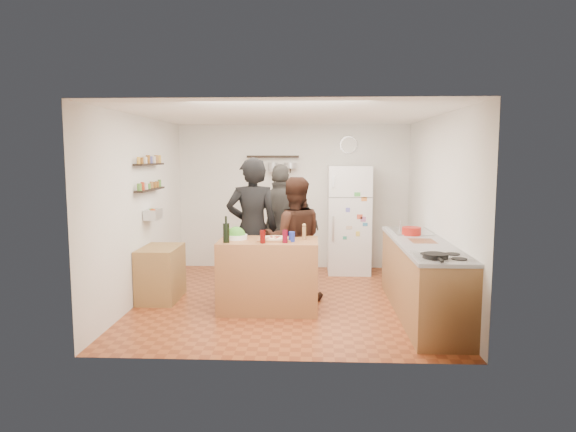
{
  "coord_description": "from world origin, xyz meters",
  "views": [
    {
      "loc": [
        0.32,
        -6.84,
        1.98
      ],
      "look_at": [
        0.0,
        0.1,
        1.15
      ],
      "focal_mm": 32.0,
      "sensor_mm": 36.0,
      "label": 1
    }
  ],
  "objects_px": {
    "salt_canister": "(292,237)",
    "prep_island": "(269,275)",
    "person_center": "(294,239)",
    "side_table": "(161,273)",
    "counter_run": "(422,279)",
    "wine_bottle": "(226,233)",
    "person_left": "(252,229)",
    "wall_clock": "(349,145)",
    "pepper_mill": "(304,233)",
    "salad_bowl": "(236,237)",
    "person_back": "(282,227)",
    "skillet": "(435,256)",
    "fridge": "(349,219)",
    "red_bowl": "(411,231)"
  },
  "relations": [
    {
      "from": "counter_run",
      "to": "skillet",
      "type": "distance_m",
      "value": 1.15
    },
    {
      "from": "skillet",
      "to": "fridge",
      "type": "bearing_deg",
      "value": 101.04
    },
    {
      "from": "pepper_mill",
      "to": "salad_bowl",
      "type": "bearing_deg",
      "value": 180.0
    },
    {
      "from": "counter_run",
      "to": "wall_clock",
      "type": "height_order",
      "value": "wall_clock"
    },
    {
      "from": "person_center",
      "to": "prep_island",
      "type": "bearing_deg",
      "value": 53.65
    },
    {
      "from": "wine_bottle",
      "to": "skillet",
      "type": "relative_size",
      "value": 0.92
    },
    {
      "from": "wall_clock",
      "to": "side_table",
      "type": "relative_size",
      "value": 0.37
    },
    {
      "from": "person_left",
      "to": "person_center",
      "type": "distance_m",
      "value": 0.59
    },
    {
      "from": "salad_bowl",
      "to": "skillet",
      "type": "distance_m",
      "value": 2.53
    },
    {
      "from": "salad_bowl",
      "to": "counter_run",
      "type": "distance_m",
      "value": 2.4
    },
    {
      "from": "person_center",
      "to": "red_bowl",
      "type": "distance_m",
      "value": 1.57
    },
    {
      "from": "wine_bottle",
      "to": "person_left",
      "type": "height_order",
      "value": "person_left"
    },
    {
      "from": "person_left",
      "to": "salad_bowl",
      "type": "bearing_deg",
      "value": 63.65
    },
    {
      "from": "side_table",
      "to": "counter_run",
      "type": "bearing_deg",
      "value": -8.32
    },
    {
      "from": "prep_island",
      "to": "person_center",
      "type": "xyz_separation_m",
      "value": [
        0.3,
        0.51,
        0.39
      ]
    },
    {
      "from": "side_table",
      "to": "prep_island",
      "type": "bearing_deg",
      "value": -15.23
    },
    {
      "from": "salt_canister",
      "to": "person_center",
      "type": "bearing_deg",
      "value": 89.58
    },
    {
      "from": "pepper_mill",
      "to": "counter_run",
      "type": "xyz_separation_m",
      "value": [
        1.47,
        -0.14,
        -0.54
      ]
    },
    {
      "from": "salad_bowl",
      "to": "red_bowl",
      "type": "relative_size",
      "value": 1.14
    },
    {
      "from": "prep_island",
      "to": "counter_run",
      "type": "bearing_deg",
      "value": -2.68
    },
    {
      "from": "wine_bottle",
      "to": "red_bowl",
      "type": "height_order",
      "value": "wine_bottle"
    },
    {
      "from": "wine_bottle",
      "to": "wall_clock",
      "type": "distance_m",
      "value": 3.42
    },
    {
      "from": "wine_bottle",
      "to": "wall_clock",
      "type": "relative_size",
      "value": 0.79
    },
    {
      "from": "prep_island",
      "to": "person_back",
      "type": "height_order",
      "value": "person_back"
    },
    {
      "from": "person_left",
      "to": "counter_run",
      "type": "height_order",
      "value": "person_left"
    },
    {
      "from": "salt_canister",
      "to": "skillet",
      "type": "bearing_deg",
      "value": -33.35
    },
    {
      "from": "salt_canister",
      "to": "side_table",
      "type": "height_order",
      "value": "salt_canister"
    },
    {
      "from": "pepper_mill",
      "to": "side_table",
      "type": "distance_m",
      "value": 2.1
    },
    {
      "from": "salt_canister",
      "to": "prep_island",
      "type": "bearing_deg",
      "value": 158.2
    },
    {
      "from": "skillet",
      "to": "side_table",
      "type": "bearing_deg",
      "value": 155.32
    },
    {
      "from": "person_center",
      "to": "fridge",
      "type": "height_order",
      "value": "fridge"
    },
    {
      "from": "wine_bottle",
      "to": "side_table",
      "type": "bearing_deg",
      "value": 148.13
    },
    {
      "from": "prep_island",
      "to": "person_left",
      "type": "distance_m",
      "value": 0.81
    },
    {
      "from": "skillet",
      "to": "side_table",
      "type": "xyz_separation_m",
      "value": [
        -3.34,
        1.53,
        -0.58
      ]
    },
    {
      "from": "person_back",
      "to": "fridge",
      "type": "distance_m",
      "value": 1.53
    },
    {
      "from": "pepper_mill",
      "to": "salt_canister",
      "type": "bearing_deg",
      "value": -131.42
    },
    {
      "from": "skillet",
      "to": "wall_clock",
      "type": "bearing_deg",
      "value": 100.07
    },
    {
      "from": "prep_island",
      "to": "salt_canister",
      "type": "relative_size",
      "value": 9.97
    },
    {
      "from": "wine_bottle",
      "to": "person_left",
      "type": "distance_m",
      "value": 0.81
    },
    {
      "from": "fridge",
      "to": "wall_clock",
      "type": "relative_size",
      "value": 6.0
    },
    {
      "from": "salad_bowl",
      "to": "pepper_mill",
      "type": "bearing_deg",
      "value": 0.0
    },
    {
      "from": "counter_run",
      "to": "wine_bottle",
      "type": "bearing_deg",
      "value": -176.93
    },
    {
      "from": "side_table",
      "to": "wall_clock",
      "type": "bearing_deg",
      "value": 38.33
    },
    {
      "from": "person_left",
      "to": "counter_run",
      "type": "xyz_separation_m",
      "value": [
        2.19,
        -0.65,
        -0.52
      ]
    },
    {
      "from": "side_table",
      "to": "salt_canister",
      "type": "bearing_deg",
      "value": -16.35
    },
    {
      "from": "salad_bowl",
      "to": "skillet",
      "type": "relative_size",
      "value": 1.11
    },
    {
      "from": "person_center",
      "to": "skillet",
      "type": "xyz_separation_m",
      "value": [
        1.52,
        -1.63,
        0.1
      ]
    },
    {
      "from": "person_back",
      "to": "pepper_mill",
      "type": "bearing_deg",
      "value": 107.6
    },
    {
      "from": "person_left",
      "to": "person_back",
      "type": "relative_size",
      "value": 1.05
    },
    {
      "from": "pepper_mill",
      "to": "salt_canister",
      "type": "distance_m",
      "value": 0.23
    }
  ]
}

